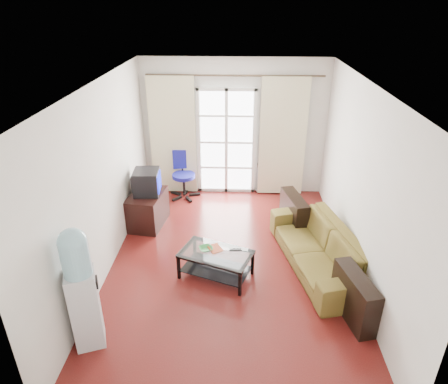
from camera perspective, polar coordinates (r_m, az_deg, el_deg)
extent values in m
plane|color=maroon|center=(6.21, 0.85, -10.28)|extent=(5.20, 5.20, 0.00)
plane|color=white|center=(5.08, 1.06, 14.95)|extent=(5.20, 5.20, 0.00)
cube|color=white|center=(7.94, 1.45, 9.09)|extent=(3.60, 0.02, 2.70)
cube|color=white|center=(3.35, -0.32, -18.28)|extent=(3.60, 0.02, 2.70)
cube|color=white|center=(5.83, -17.03, 1.32)|extent=(0.02, 5.20, 2.70)
cube|color=white|center=(5.76, 19.14, 0.68)|extent=(0.02, 5.20, 2.70)
cube|color=white|center=(7.99, 0.34, 7.14)|extent=(1.01, 0.02, 2.04)
cube|color=white|center=(7.97, 0.34, 7.09)|extent=(1.16, 0.06, 2.15)
cylinder|color=#4C3F2D|center=(7.60, 1.53, 16.30)|extent=(3.30, 0.04, 0.04)
cube|color=beige|center=(7.98, -7.30, 7.84)|extent=(0.90, 0.07, 2.35)
cube|color=beige|center=(7.91, 8.38, 7.62)|extent=(0.90, 0.07, 2.35)
cube|color=gray|center=(8.24, 6.94, 1.95)|extent=(0.64, 0.12, 0.64)
imported|color=brown|center=(6.17, 13.43, -7.76)|extent=(2.56, 1.84, 0.64)
cube|color=silver|center=(5.75, -1.18, -8.74)|extent=(1.14, 0.89, 0.01)
cube|color=black|center=(5.91, -1.15, -10.94)|extent=(1.06, 0.81, 0.01)
cube|color=black|center=(5.86, -6.49, -10.58)|extent=(0.05, 0.05, 0.40)
cube|color=black|center=(5.53, 2.30, -12.95)|extent=(0.05, 0.05, 0.40)
cube|color=black|center=(6.22, -4.18, -8.00)|extent=(0.05, 0.05, 0.40)
cube|color=black|center=(5.92, 4.11, -10.03)|extent=(0.05, 0.05, 0.40)
imported|color=#318837|center=(5.79, -2.60, -8.10)|extent=(0.34, 0.34, 0.05)
imported|color=#A11318|center=(5.79, -2.10, -8.27)|extent=(0.36, 0.37, 0.02)
cube|color=black|center=(5.79, 1.66, -8.24)|extent=(0.18, 0.06, 0.02)
cube|color=black|center=(7.19, -10.88, -2.43)|extent=(0.65, 0.88, 0.60)
cube|color=black|center=(7.01, -10.98, 1.42)|extent=(0.45, 0.48, 0.42)
cube|color=#0C19E5|center=(6.97, -9.24, 1.44)|extent=(0.04, 0.37, 0.31)
cube|color=black|center=(7.04, -12.44, 1.40)|extent=(0.15, 0.32, 0.27)
cylinder|color=black|center=(8.10, -5.72, 0.85)|extent=(0.05, 0.05, 0.47)
cylinder|color=navy|center=(8.00, -5.79, 2.31)|extent=(0.45, 0.45, 0.07)
cube|color=navy|center=(8.08, -6.01, 4.70)|extent=(0.37, 0.13, 0.39)
cube|color=silver|center=(4.98, -19.16, -15.50)|extent=(0.41, 0.41, 1.00)
cylinder|color=#88C1D3|center=(4.56, -20.47, -8.84)|extent=(0.31, 0.31, 0.40)
sphere|color=#88C1D3|center=(4.45, -20.87, -6.72)|extent=(0.31, 0.31, 0.31)
cube|color=black|center=(4.75, -17.85, -12.17)|extent=(0.08, 0.13, 0.11)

